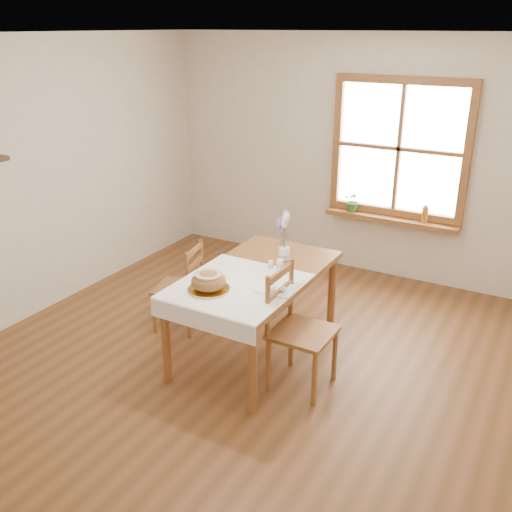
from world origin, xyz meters
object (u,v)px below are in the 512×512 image
Objects in this scene: chair_left at (178,287)px; chair_right at (303,331)px; dining_table at (256,282)px; flower_vase at (284,254)px; bread_plate at (209,289)px.

chair_left is 1.43m from chair_right.
flower_vase is (0.08, 0.37, 0.14)m from dining_table.
chair_left is 2.67× the size of bread_plate.
chair_left is at bearing 144.19° from bread_plate.
dining_table is 0.64m from chair_right.
bread_plate is at bearing 40.62° from chair_left.
dining_table is 1.90× the size of chair_left.
flower_vase is at bearing 78.39° from dining_table.
dining_table is at bearing -101.61° from flower_vase.
chair_right reaches higher than bread_plate.
bread_plate is (-0.70, -0.23, 0.28)m from chair_right.
chair_right reaches higher than dining_table.
chair_left is 1.05m from flower_vase.
chair_right reaches higher than chair_left.
dining_table is at bearing 75.23° from chair_left.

